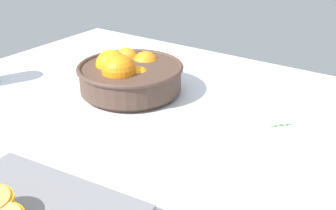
% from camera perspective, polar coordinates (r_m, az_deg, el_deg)
% --- Properties ---
extents(ground_plane, '(1.40, 1.10, 0.03)m').
position_cam_1_polar(ground_plane, '(0.89, -0.81, -4.87)').
color(ground_plane, silver).
extents(fruit_bowl, '(0.27, 0.27, 0.12)m').
position_cam_1_polar(fruit_bowl, '(1.06, -5.35, 4.12)').
color(fruit_bowl, '#473328').
rests_on(fruit_bowl, ground_plane).
extents(herb_sprig_0, '(0.04, 0.04, 0.01)m').
position_cam_1_polar(herb_sprig_0, '(0.94, 15.30, -2.63)').
color(herb_sprig_0, '#446E3C').
rests_on(herb_sprig_0, ground_plane).
extents(herb_sprig_1, '(0.04, 0.04, 0.01)m').
position_cam_1_polar(herb_sprig_1, '(1.32, -7.91, 6.30)').
color(herb_sprig_1, '#47813C').
rests_on(herb_sprig_1, ground_plane).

